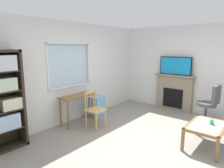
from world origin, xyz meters
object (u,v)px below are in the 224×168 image
object	(u,v)px
plastic_drawer_unit	(96,106)
wooden_chair	(94,109)
fireplace	(174,92)
tv	(175,66)
coffee_table	(207,128)
desk_under_window	(78,100)
office_chair	(210,102)
sippy_cup	(212,122)

from	to	relation	value
plastic_drawer_unit	wooden_chair	bearing A→B (deg)	-138.70
plastic_drawer_unit	fireplace	xyz separation A→B (m)	(1.92, -1.50, 0.27)
wooden_chair	fireplace	xyz separation A→B (m)	(2.56, -0.94, 0.09)
tv	coffee_table	bearing A→B (deg)	-142.45
fireplace	tv	size ratio (longest dim) A/B	1.26
plastic_drawer_unit	desk_under_window	bearing A→B (deg)	-175.99
tv	office_chair	size ratio (longest dim) A/B	0.96
plastic_drawer_unit	sippy_cup	xyz separation A→B (m)	(0.14, -2.99, 0.22)
desk_under_window	wooden_chair	xyz separation A→B (m)	(0.07, -0.51, -0.15)
wooden_chair	office_chair	distance (m)	2.96
desk_under_window	fireplace	world-z (taller)	fireplace
plastic_drawer_unit	sippy_cup	bearing A→B (deg)	-87.37
wooden_chair	office_chair	xyz separation A→B (m)	(2.10, -2.08, 0.09)
wooden_chair	tv	size ratio (longest dim) A/B	0.93
sippy_cup	fireplace	bearing A→B (deg)	39.70
wooden_chair	plastic_drawer_unit	bearing A→B (deg)	41.30
desk_under_window	coffee_table	world-z (taller)	desk_under_window
wooden_chair	sippy_cup	world-z (taller)	wooden_chair
desk_under_window	coffee_table	bearing A→B (deg)	-75.08
tv	coffee_table	distance (m)	2.53
fireplace	coffee_table	world-z (taller)	fireplace
coffee_table	sippy_cup	bearing A→B (deg)	-35.65
tv	office_chair	bearing A→B (deg)	-111.42
fireplace	wooden_chair	bearing A→B (deg)	159.85
tv	sippy_cup	distance (m)	2.47
wooden_chair	sippy_cup	xyz separation A→B (m)	(0.78, -2.42, 0.04)
coffee_table	wooden_chair	bearing A→B (deg)	106.40
wooden_chair	sippy_cup	size ratio (longest dim) A/B	10.00
desk_under_window	sippy_cup	distance (m)	3.06
plastic_drawer_unit	fireplace	distance (m)	2.46
wooden_chair	desk_under_window	bearing A→B (deg)	97.84
fireplace	coffee_table	distance (m)	2.35
plastic_drawer_unit	office_chair	world-z (taller)	office_chair
desk_under_window	office_chair	distance (m)	3.38
office_chair	sippy_cup	world-z (taller)	office_chair
office_chair	wooden_chair	bearing A→B (deg)	135.24
tv	coffee_table	world-z (taller)	tv
plastic_drawer_unit	tv	distance (m)	2.66
plastic_drawer_unit	tv	size ratio (longest dim) A/B	0.59
desk_under_window	plastic_drawer_unit	xyz separation A→B (m)	(0.71, 0.05, -0.32)
desk_under_window	coffee_table	distance (m)	2.99
sippy_cup	coffee_table	bearing A→B (deg)	144.35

